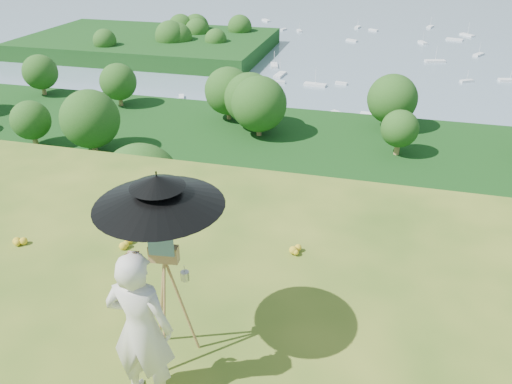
% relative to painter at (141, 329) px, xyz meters
% --- Properties ---
extents(forest_slope, '(140.00, 56.00, 22.00)m').
position_rel_painter_xyz_m(forest_slope, '(-1.32, 33.77, -29.94)').
color(forest_slope, '#103D11').
rests_on(forest_slope, bay_water).
extents(shoreline_tier, '(170.00, 28.00, 8.00)m').
position_rel_painter_xyz_m(shoreline_tier, '(-1.32, 73.77, -36.94)').
color(shoreline_tier, '#70655A').
rests_on(shoreline_tier, bay_water).
extents(bay_water, '(700.00, 700.00, 0.00)m').
position_rel_painter_xyz_m(bay_water, '(-1.32, 238.77, -34.94)').
color(bay_water, slate).
rests_on(bay_water, ground).
extents(peninsula, '(90.00, 60.00, 12.00)m').
position_rel_painter_xyz_m(peninsula, '(-76.32, 153.77, -29.94)').
color(peninsula, '#103D11').
rests_on(peninsula, bay_water).
extents(slope_trees, '(110.00, 50.00, 6.00)m').
position_rel_painter_xyz_m(slope_trees, '(-1.32, 33.77, -15.94)').
color(slope_trees, '#1C4C16').
rests_on(slope_trees, forest_slope).
extents(harbor_town, '(110.00, 22.00, 5.00)m').
position_rel_painter_xyz_m(harbor_town, '(-1.32, 73.77, -30.44)').
color(harbor_town, silver).
rests_on(harbor_town, shoreline_tier).
extents(moored_boats, '(140.00, 140.00, 0.70)m').
position_rel_painter_xyz_m(moored_boats, '(-13.82, 159.77, -34.59)').
color(moored_boats, white).
rests_on(moored_boats, bay_water).
extents(painter, '(0.70, 0.48, 1.88)m').
position_rel_painter_xyz_m(painter, '(0.00, 0.00, 0.00)').
color(painter, silver).
rests_on(painter, ground).
extents(field_easel, '(0.71, 0.71, 1.68)m').
position_rel_painter_xyz_m(field_easel, '(0.03, 0.61, -0.10)').
color(field_easel, olive).
rests_on(field_easel, ground).
extents(sun_umbrella, '(1.66, 1.66, 1.03)m').
position_rel_painter_xyz_m(sun_umbrella, '(0.02, 0.64, 0.96)').
color(sun_umbrella, black).
rests_on(sun_umbrella, field_easel).
extents(painter_cap, '(0.23, 0.25, 0.10)m').
position_rel_painter_xyz_m(painter_cap, '(0.00, 0.00, 0.88)').
color(painter_cap, '#D17572').
rests_on(painter_cap, painter).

